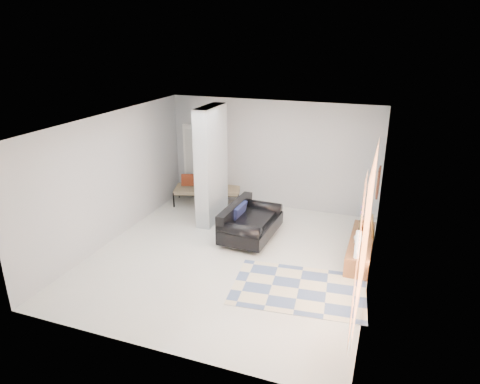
% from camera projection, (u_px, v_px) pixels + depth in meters
% --- Properties ---
extents(floor, '(6.00, 6.00, 0.00)m').
position_uv_depth(floor, '(231.00, 256.00, 8.87)').
color(floor, white).
rests_on(floor, ground).
extents(ceiling, '(6.00, 6.00, 0.00)m').
position_uv_depth(ceiling, '(229.00, 122.00, 7.90)').
color(ceiling, white).
rests_on(ceiling, wall_back).
extents(wall_back, '(6.00, 0.00, 6.00)m').
position_uv_depth(wall_back, '(272.00, 155.00, 11.03)').
color(wall_back, '#B6B7BA').
rests_on(wall_back, ground).
extents(wall_front, '(6.00, 0.00, 6.00)m').
position_uv_depth(wall_front, '(149.00, 266.00, 5.74)').
color(wall_front, '#B6B7BA').
rests_on(wall_front, ground).
extents(wall_left, '(0.00, 6.00, 6.00)m').
position_uv_depth(wall_left, '(112.00, 178.00, 9.27)').
color(wall_left, '#B6B7BA').
rests_on(wall_left, ground).
extents(wall_right, '(0.00, 6.00, 6.00)m').
position_uv_depth(wall_right, '(376.00, 212.00, 7.50)').
color(wall_right, '#B6B7BA').
rests_on(wall_right, ground).
extents(partition_column, '(0.35, 1.20, 2.80)m').
position_uv_depth(partition_column, '(211.00, 165.00, 10.15)').
color(partition_column, '#B7BBBE').
rests_on(partition_column, floor).
extents(hallway_door, '(0.85, 0.06, 2.04)m').
position_uv_depth(hallway_door, '(198.00, 162.00, 11.80)').
color(hallway_door, white).
rests_on(hallway_door, floor).
extents(curtain, '(0.00, 2.55, 2.55)m').
position_uv_depth(curtain, '(366.00, 235.00, 6.50)').
color(curtain, '#FF8B43').
rests_on(curtain, wall_right).
extents(wall_art, '(0.04, 0.45, 0.55)m').
position_uv_depth(wall_art, '(379.00, 182.00, 8.22)').
color(wall_art, '#3C1B10').
rests_on(wall_art, wall_right).
extents(media_console, '(0.45, 1.92, 0.80)m').
position_uv_depth(media_console, '(360.00, 248.00, 8.79)').
color(media_console, brown).
rests_on(media_console, floor).
extents(loveseat, '(1.06, 1.73, 0.76)m').
position_uv_depth(loveseat, '(248.00, 223.00, 9.59)').
color(loveseat, silver).
rests_on(loveseat, floor).
extents(daybed, '(1.88, 1.21, 0.77)m').
position_uv_depth(daybed, '(207.00, 188.00, 11.55)').
color(daybed, black).
rests_on(daybed, floor).
extents(area_rug, '(2.52, 1.81, 0.01)m').
position_uv_depth(area_rug, '(299.00, 289.00, 7.72)').
color(area_rug, beige).
rests_on(area_rug, floor).
extents(cylinder_lamp, '(0.10, 0.10, 0.54)m').
position_uv_depth(cylinder_lamp, '(358.00, 245.00, 7.90)').
color(cylinder_lamp, white).
rests_on(cylinder_lamp, media_console).
extents(bronze_figurine, '(0.13, 0.13, 0.24)m').
position_uv_depth(bronze_figurine, '(361.00, 225.00, 9.08)').
color(bronze_figurine, black).
rests_on(bronze_figurine, media_console).
extents(vase, '(0.21, 0.21, 0.21)m').
position_uv_depth(vase, '(359.00, 237.00, 8.58)').
color(vase, silver).
rests_on(vase, media_console).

